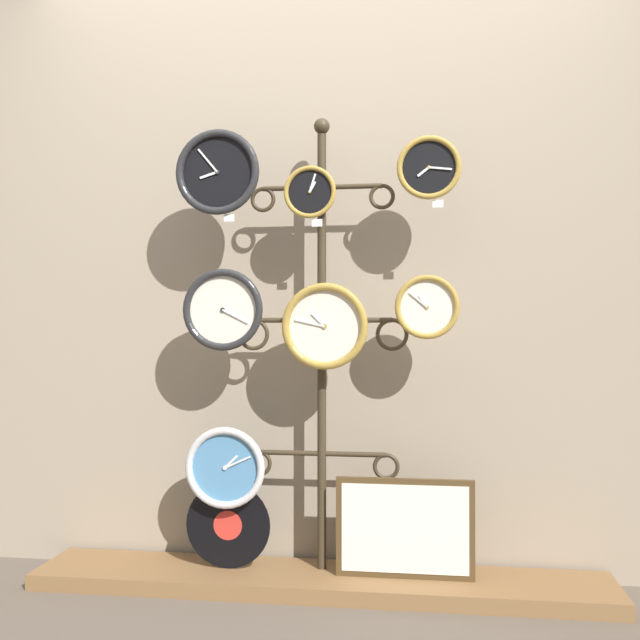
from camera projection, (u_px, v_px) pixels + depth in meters
The scene contains 16 objects.
ground_plane at pixel (305, 625), 2.50m from camera, with size 12.00×12.00×0.00m, color brown.
shop_wall at pixel (327, 230), 3.08m from camera, with size 4.40×0.04×2.80m.
low_shelf at pixel (320, 581), 2.85m from camera, with size 2.20×0.36×0.06m.
display_stand at pixel (322, 417), 2.91m from camera, with size 0.67×0.33×1.82m.
clock_top_left at pixel (218, 172), 2.86m from camera, with size 0.33×0.04×0.33m.
clock_top_center at pixel (310, 192), 2.85m from camera, with size 0.20×0.04×0.20m.
clock_top_right at pixel (429, 168), 2.77m from camera, with size 0.24×0.04×0.24m.
clock_middle_left at pixel (223, 310), 2.87m from camera, with size 0.32×0.04×0.32m.
clock_middle_center at pixel (325, 326), 2.83m from camera, with size 0.33×0.04×0.33m.
clock_middle_right at pixel (427, 307), 2.78m from camera, with size 0.24×0.04×0.24m.
clock_bottom_left at pixel (225, 468), 2.87m from camera, with size 0.31×0.04×0.31m.
vinyl_record at pixel (228, 525), 2.91m from camera, with size 0.34×0.01×0.34m.
picture_frame at pixel (405, 528), 2.79m from camera, with size 0.52×0.02×0.37m.
price_tag_upper at pixel (229, 218), 2.86m from camera, with size 0.04×0.00×0.03m.
price_tag_mid at pixel (317, 223), 2.84m from camera, with size 0.04×0.00×0.03m.
price_tag_lower at pixel (438, 204), 2.76m from camera, with size 0.04×0.00×0.03m.
Camera 1 is at (0.40, -2.48, 0.99)m, focal length 42.00 mm.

